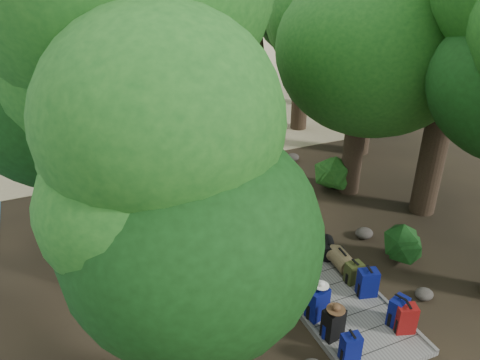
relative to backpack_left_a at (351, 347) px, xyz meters
name	(u,v)px	position (x,y,z in m)	size (l,w,h in m)	color
ground	(276,235)	(0.74, 4.47, -0.46)	(120.00, 120.00, 0.00)	#312618
sand_beach	(144,85)	(0.74, 20.47, -0.45)	(40.00, 22.00, 0.02)	tan
boardwalk	(260,215)	(0.74, 5.47, -0.40)	(2.00, 12.00, 0.12)	gray
backpack_left_a	(351,347)	(0.00, 0.00, 0.00)	(0.36, 0.25, 0.67)	#080565
backpack_left_b	(333,322)	(0.03, 0.63, 0.04)	(0.41, 0.29, 0.76)	black
backpack_left_c	(318,302)	(0.03, 1.23, 0.07)	(0.43, 0.31, 0.81)	#080565
backpack_left_d	(287,274)	(-0.04, 2.41, -0.04)	(0.39, 0.28, 0.59)	#080565
backpack_right_a	(406,317)	(1.46, 0.19, 0.02)	(0.39, 0.28, 0.71)	maroon
backpack_right_b	(398,310)	(1.45, 0.41, 0.02)	(0.40, 0.28, 0.71)	#080565
backpack_right_c	(368,282)	(1.43, 1.39, 0.02)	(0.42, 0.30, 0.72)	#080565
backpack_right_d	(354,272)	(1.42, 1.87, -0.05)	(0.38, 0.27, 0.57)	#3A4019
duffel_right_khaki	(342,260)	(1.46, 2.42, -0.11)	(0.44, 0.67, 0.44)	brown
duffel_right_black	(327,248)	(1.42, 3.01, -0.13)	(0.41, 0.66, 0.41)	black
suitcase_on_boardwalk	(295,281)	(-0.02, 2.08, -0.01)	(0.42, 0.23, 0.64)	black
lone_suitcase_on_sand	(199,126)	(1.22, 12.32, -0.10)	(0.43, 0.25, 0.68)	black
hat_brown	(336,307)	(0.01, 0.57, 0.48)	(0.38, 0.38, 0.11)	#51351E
hat_white	(322,284)	(0.09, 1.24, 0.52)	(0.32, 0.32, 0.11)	silver
kayak	(114,121)	(-1.82, 14.95, -0.29)	(0.62, 2.83, 0.28)	red
sun_lounger	(257,107)	(4.52, 13.74, -0.12)	(0.63, 1.96, 0.63)	silver
tree_right_b	(458,33)	(5.36, 3.91, 4.70)	(5.77, 5.77, 10.31)	black
tree_right_c	(365,50)	(4.05, 5.80, 4.04)	(5.19, 5.19, 8.98)	black
tree_right_d	(376,10)	(6.23, 8.25, 4.70)	(5.62, 5.62, 10.30)	black
tree_right_e	(305,10)	(5.36, 11.36, 4.36)	(5.35, 5.35, 9.63)	black
tree_left_a	(214,239)	(-2.59, 0.18, 3.03)	(4.18, 4.18, 6.97)	black
tree_left_b	(95,100)	(-3.57, 3.81, 4.12)	(5.08, 5.08, 9.15)	black
tree_left_c	(113,97)	(-2.77, 7.28, 3.09)	(4.07, 4.07, 7.08)	black
tree_back_a	(105,14)	(-0.97, 19.78, 3.53)	(4.60, 4.60, 7.97)	black
tree_back_d	(22,30)	(-4.82, 19.40, 3.05)	(4.20, 4.20, 7.01)	black
palm_right_a	(268,39)	(3.33, 10.41, 3.60)	(4.76, 4.76, 8.12)	#134715
palm_right_b	(258,18)	(5.60, 16.04, 3.45)	(4.04, 4.04, 7.81)	#134715
palm_right_c	(211,31)	(3.47, 16.79, 2.85)	(4.15, 4.15, 6.61)	#134715
palm_left_a	(64,76)	(-3.69, 11.41, 2.75)	(4.03, 4.03, 6.41)	#134715
rock_left_b	(223,315)	(-1.78, 2.05, -0.34)	(0.41, 0.37, 0.23)	#4C473F
rock_left_c	(204,242)	(-1.25, 4.74, -0.30)	(0.55, 0.50, 0.30)	#4C473F
rock_left_d	(178,198)	(-1.18, 7.37, -0.38)	(0.27, 0.24, 0.15)	#4C473F
rock_right_a	(424,294)	(2.65, 0.87, -0.34)	(0.42, 0.38, 0.23)	#4C473F
rock_right_b	(364,233)	(2.89, 3.41, -0.32)	(0.49, 0.44, 0.27)	#4C473F
rock_right_c	(302,199)	(2.30, 5.76, -0.36)	(0.36, 0.33, 0.20)	#4C473F
rock_right_d	(292,157)	(3.51, 8.54, -0.32)	(0.49, 0.44, 0.27)	#4C473F
shrub_left_a	(248,301)	(-1.27, 1.88, 0.01)	(1.05, 1.05, 0.94)	#194E17
shrub_left_b	(212,223)	(-0.90, 5.07, 0.00)	(1.01, 1.01, 0.91)	#194E17
shrub_left_c	(141,164)	(-1.87, 9.30, 0.11)	(1.25, 1.25, 1.12)	#194E17
shrub_right_a	(409,248)	(3.16, 2.03, 0.03)	(1.08, 1.08, 0.97)	#194E17
shrub_right_b	(334,173)	(3.73, 6.21, 0.07)	(1.18, 1.18, 1.06)	#194E17
shrub_right_c	(255,136)	(2.82, 10.33, -0.04)	(0.93, 0.93, 0.84)	#194E17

